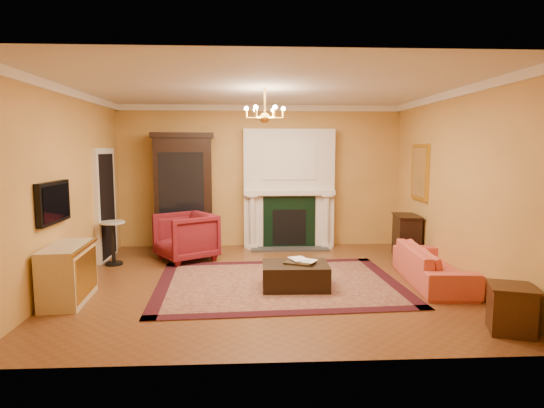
{
  "coord_description": "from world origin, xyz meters",
  "views": [
    {
      "loc": [
        -0.26,
        -6.98,
        2.08
      ],
      "look_at": [
        0.12,
        0.3,
        1.2
      ],
      "focal_mm": 30.0,
      "sensor_mm": 36.0,
      "label": 1
    }
  ],
  "objects": [
    {
      "name": "floor",
      "position": [
        0.0,
        0.0,
        -0.01
      ],
      "size": [
        6.0,
        5.5,
        0.02
      ],
      "primitive_type": "cube",
      "color": "brown",
      "rests_on": "ground"
    },
    {
      "name": "ceiling",
      "position": [
        0.0,
        0.0,
        3.01
      ],
      "size": [
        6.0,
        5.5,
        0.02
      ],
      "primitive_type": "cube",
      "color": "silver",
      "rests_on": "wall_back"
    },
    {
      "name": "wall_back",
      "position": [
        0.0,
        2.76,
        1.5
      ],
      "size": [
        6.0,
        0.02,
        3.0
      ],
      "primitive_type": "cube",
      "color": "#DB9F4E",
      "rests_on": "floor"
    },
    {
      "name": "wall_front",
      "position": [
        0.0,
        -2.76,
        1.5
      ],
      "size": [
        6.0,
        0.02,
        3.0
      ],
      "primitive_type": "cube",
      "color": "#DB9F4E",
      "rests_on": "floor"
    },
    {
      "name": "wall_left",
      "position": [
        -3.01,
        0.0,
        1.5
      ],
      "size": [
        0.02,
        5.5,
        3.0
      ],
      "primitive_type": "cube",
      "color": "#DB9F4E",
      "rests_on": "floor"
    },
    {
      "name": "wall_right",
      "position": [
        3.01,
        0.0,
        1.5
      ],
      "size": [
        0.02,
        5.5,
        3.0
      ],
      "primitive_type": "cube",
      "color": "#DB9F4E",
      "rests_on": "floor"
    },
    {
      "name": "fireplace",
      "position": [
        0.6,
        2.57,
        1.19
      ],
      "size": [
        1.9,
        0.7,
        2.5
      ],
      "color": "silver",
      "rests_on": "wall_back"
    },
    {
      "name": "crown_molding",
      "position": [
        0.0,
        0.96,
        2.94
      ],
      "size": [
        6.0,
        5.5,
        0.12
      ],
      "color": "white",
      "rests_on": "ceiling"
    },
    {
      "name": "doorway",
      "position": [
        -2.95,
        1.7,
        1.05
      ],
      "size": [
        0.08,
        1.05,
        2.1
      ],
      "color": "silver",
      "rests_on": "wall_left"
    },
    {
      "name": "tv_panel",
      "position": [
        -2.95,
        -0.6,
        1.35
      ],
      "size": [
        0.09,
        0.95,
        0.58
      ],
      "color": "black",
      "rests_on": "wall_left"
    },
    {
      "name": "gilt_mirror",
      "position": [
        2.97,
        1.4,
        1.65
      ],
      "size": [
        0.06,
        0.76,
        1.05
      ],
      "color": "gold",
      "rests_on": "wall_right"
    },
    {
      "name": "chandelier",
      "position": [
        -0.0,
        0.0,
        2.61
      ],
      "size": [
        0.63,
        0.55,
        0.53
      ],
      "color": "gold",
      "rests_on": "ceiling"
    },
    {
      "name": "oriental_rug",
      "position": [
        0.21,
        -0.13,
        0.01
      ],
      "size": [
        3.89,
        3.0,
        0.01
      ],
      "primitive_type": "cube",
      "rotation": [
        0.0,
        0.0,
        0.05
      ],
      "color": "#3E0D18",
      "rests_on": "floor"
    },
    {
      "name": "china_cabinet",
      "position": [
        -1.6,
        2.49,
        1.15
      ],
      "size": [
        1.21,
        0.66,
        2.31
      ],
      "primitive_type": "cube",
      "rotation": [
        0.0,
        0.0,
        0.12
      ],
      "color": "black",
      "rests_on": "floor"
    },
    {
      "name": "wingback_armchair",
      "position": [
        -1.44,
        1.49,
        0.49
      ],
      "size": [
        1.27,
        1.29,
        0.98
      ],
      "primitive_type": "imported",
      "rotation": [
        0.0,
        0.0,
        -0.99
      ],
      "color": "maroon",
      "rests_on": "floor"
    },
    {
      "name": "pedestal_table",
      "position": [
        -2.7,
        1.2,
        0.46
      ],
      "size": [
        0.44,
        0.44,
        0.79
      ],
      "color": "black",
      "rests_on": "floor"
    },
    {
      "name": "commode",
      "position": [
        -2.73,
        -0.79,
        0.39
      ],
      "size": [
        0.56,
        1.08,
        0.78
      ],
      "primitive_type": "cube",
      "rotation": [
        0.0,
        0.0,
        0.06
      ],
      "color": "beige",
      "rests_on": "floor"
    },
    {
      "name": "coral_sofa",
      "position": [
        2.61,
        -0.21,
        0.38
      ],
      "size": [
        0.7,
        1.98,
        0.76
      ],
      "primitive_type": "imported",
      "rotation": [
        0.0,
        0.0,
        1.5
      ],
      "color": "#BF473C",
      "rests_on": "floor"
    },
    {
      "name": "end_table",
      "position": [
        2.72,
        -2.15,
        0.26
      ],
      "size": [
        0.58,
        0.58,
        0.52
      ],
      "primitive_type": "cube",
      "rotation": [
        0.0,
        0.0,
        -0.34
      ],
      "color": "#3C1E10",
      "rests_on": "floor"
    },
    {
      "name": "console_table",
      "position": [
        2.78,
        1.47,
        0.4
      ],
      "size": [
        0.49,
        0.76,
        0.8
      ],
      "primitive_type": "cube",
      "rotation": [
        0.0,
        0.0,
        -0.12
      ],
      "color": "black",
      "rests_on": "floor"
    },
    {
      "name": "leather_ottoman",
      "position": [
        0.44,
        -0.37,
        0.2
      ],
      "size": [
        0.99,
        0.74,
        0.36
      ],
      "primitive_type": "cube",
      "rotation": [
        0.0,
        0.0,
        -0.03
      ],
      "color": "black",
      "rests_on": "oriental_rug"
    },
    {
      "name": "ottoman_tray",
      "position": [
        0.5,
        -0.35,
        0.39
      ],
      "size": [
        0.51,
        0.46,
        0.03
      ],
      "primitive_type": "cube",
      "rotation": [
        0.0,
        0.0,
        -0.42
      ],
      "color": "black",
      "rests_on": "leather_ottoman"
    },
    {
      "name": "book_a",
      "position": [
        0.39,
        -0.32,
        0.56
      ],
      "size": [
        0.23,
        0.11,
        0.31
      ],
      "primitive_type": "imported",
      "rotation": [
        0.0,
        0.0,
        0.35
      ],
      "color": "gray",
      "rests_on": "ottoman_tray"
    },
    {
      "name": "book_b",
      "position": [
        0.56,
        -0.34,
        0.54
      ],
      "size": [
        0.18,
        0.11,
        0.26
      ],
      "primitive_type": "imported",
      "rotation": [
        0.0,
        0.0,
        -0.52
      ],
      "color": "gray",
      "rests_on": "ottoman_tray"
    },
    {
      "name": "topiary_left",
      "position": [
        0.07,
        2.53,
        1.49
      ],
      "size": [
        0.17,
        0.17,
        0.47
      ],
      "color": "gray",
      "rests_on": "fireplace"
    },
    {
      "name": "topiary_right",
      "position": [
        1.23,
        2.53,
        1.48
      ],
      "size": [
        0.17,
        0.17,
        0.45
      ],
      "color": "gray",
      "rests_on": "fireplace"
    }
  ]
}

